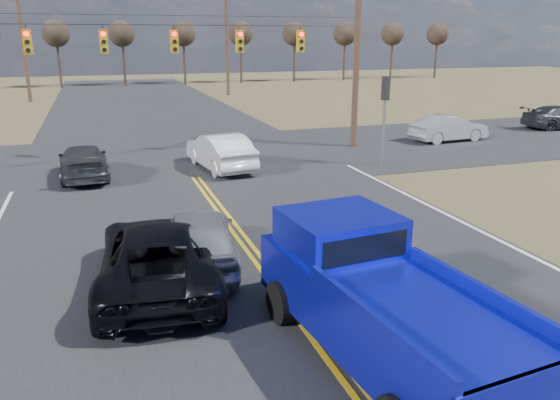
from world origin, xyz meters
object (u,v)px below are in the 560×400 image
object	(u,v)px
white_car_queue	(220,151)
pickup_truck	(378,299)
cross_car_east_near	(449,128)
silver_suv	(199,238)
dgrey_car_queue	(83,162)
black_suv	(159,255)

from	to	relation	value
white_car_queue	pickup_truck	bearing A→B (deg)	80.30
cross_car_east_near	silver_suv	bearing A→B (deg)	122.95
white_car_queue	dgrey_car_queue	distance (m)	5.60
pickup_truck	cross_car_east_near	bearing A→B (deg)	46.22
black_suv	white_car_queue	world-z (taller)	white_car_queue
pickup_truck	silver_suv	distance (m)	5.46
silver_suv	pickup_truck	bearing A→B (deg)	121.65
pickup_truck	cross_car_east_near	xyz separation A→B (m)	(13.82, 17.51, -0.38)
pickup_truck	dgrey_car_queue	world-z (taller)	pickup_truck
silver_suv	dgrey_car_queue	size ratio (longest dim) A/B	0.96
silver_suv	cross_car_east_near	world-z (taller)	silver_suv
pickup_truck	dgrey_car_queue	bearing A→B (deg)	102.71
silver_suv	white_car_queue	bearing A→B (deg)	-98.04
silver_suv	white_car_queue	world-z (taller)	white_car_queue
white_car_queue	dgrey_car_queue	xyz separation A→B (m)	(-5.59, 0.21, -0.12)
black_suv	white_car_queue	distance (m)	11.66
black_suv	pickup_truck	bearing A→B (deg)	135.42
silver_suv	cross_car_east_near	size ratio (longest dim) A/B	1.00
dgrey_car_queue	cross_car_east_near	world-z (taller)	cross_car_east_near
silver_suv	cross_car_east_near	xyz separation A→B (m)	(16.05, 12.54, -0.03)
dgrey_car_queue	silver_suv	bearing A→B (deg)	102.83
white_car_queue	cross_car_east_near	bearing A→B (deg)	-177.17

